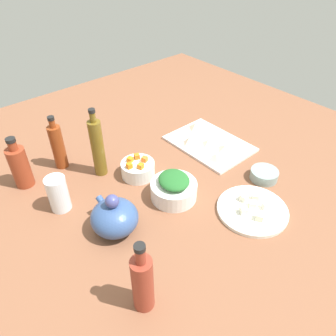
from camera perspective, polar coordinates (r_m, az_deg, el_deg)
The scene contains 29 objects.
tabletop at distance 116.92cm, azimuth 0.00°, elevation -2.50°, with size 190.00×190.00×3.00cm, color brown.
cutting_board at distance 134.32cm, azimuth 7.33°, elevation 4.31°, with size 32.78×23.48×1.00cm, color silver.
plate_tofu at distance 107.17cm, azimuth 14.70°, elevation -7.20°, with size 22.56×22.56×1.20cm, color white.
bowl_greens at distance 106.98cm, azimuth 1.03°, elevation -3.97°, with size 15.41×15.41×5.88cm, color white.
bowl_carrots at distance 116.42cm, azimuth -5.34°, elevation -0.19°, with size 12.07×12.07×5.50cm, color white.
bowl_small_side at distance 120.02cm, azimuth 16.65°, elevation -1.13°, with size 9.81×9.81×3.57cm, color #839A97.
teapot at distance 96.55cm, azimuth -9.48°, elevation -8.56°, with size 15.97×13.99×13.68cm.
bottle_0 at distance 119.84cm, azimuth -24.76°, elevation 0.31°, with size 6.27×6.27×19.10cm.
bottle_1 at distance 114.74cm, azimuth -12.37°, elevation 3.63°, with size 4.54×4.54×26.03cm.
bottle_2 at distance 77.88cm, azimuth -4.53°, elevation -19.52°, with size 5.11×5.11×22.18cm.
bottle_3 at distance 123.34cm, azimuth -18.93°, elevation 3.70°, with size 4.68×4.68×21.01cm.
drinking_glass_0 at distance 106.89cm, azimuth -18.88°, elevation -4.33°, with size 6.48×6.48×12.09cm, color white.
carrot_cube_0 at distance 111.78cm, azimuth -4.86°, elevation 0.35°, with size 1.80×1.80×1.80cm, color orange.
carrot_cube_1 at distance 114.84cm, azimuth -4.17°, elevation 1.57°, with size 1.80×1.80×1.80cm, color orange.
carrot_cube_2 at distance 112.34cm, azimuth -6.87°, elevation 0.41°, with size 1.80×1.80×1.80cm, color orange.
carrot_cube_3 at distance 115.15cm, azimuth -6.74°, elevation 1.49°, with size 1.80×1.80×1.80cm, color orange.
carrot_cube_4 at distance 116.41cm, azimuth -5.54°, elevation 2.05°, with size 1.80×1.80×1.80cm, color orange.
chopped_greens_mound at distance 104.00cm, azimuth 1.06°, elevation -2.13°, with size 11.24×9.98×3.16cm, color #24652A.
tofu_cube_0 at distance 103.88cm, azimuth 13.25°, elevation -7.35°, with size 2.20×2.20×2.20cm, color silver.
tofu_cube_1 at distance 108.18cm, azimuth 13.29°, elevation -5.14°, with size 2.20×2.20×2.20cm, color white.
tofu_cube_2 at distance 103.21cm, azimuth 15.94°, elevation -8.33°, with size 2.20×2.20×2.20cm, color white.
tofu_cube_3 at distance 107.30cm, azimuth 16.95°, elevation -6.39°, with size 2.20×2.20×2.20cm, color white.
tofu_cube_4 at distance 109.38cm, azimuth 15.23°, elevation -4.96°, with size 2.20×2.20×2.20cm, color white.
tofu_cube_5 at distance 106.46cm, azimuth 14.69°, elevation -6.29°, with size 2.20×2.20×2.20cm, color #E7F1CB.
dumpling_0 at distance 131.82cm, azimuth 3.76°, elevation 4.88°, with size 4.73×4.20×2.98cm, color beige.
dumpling_1 at distance 129.21cm, azimuth 10.14°, elevation 3.50°, with size 5.70×4.90×2.83cm, color beige.
dumpling_2 at distance 123.98cm, azimuth 8.48°, elevation 1.97°, with size 4.52×4.29×2.59cm, color beige.
dumpling_3 at distance 141.77cm, azimuth 4.90°, elevation 7.43°, with size 5.07×4.61×3.01cm, color beige.
dumpling_4 at distance 132.26cm, azimuth 7.17°, elevation 4.61°, with size 4.56×4.28×2.36cm, color beige.
Camera 1 is at (-66.86, 58.06, 77.84)cm, focal length 34.42 mm.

